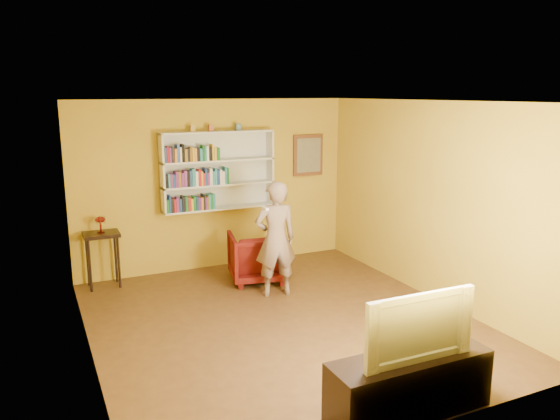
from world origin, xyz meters
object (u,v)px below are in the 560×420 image
at_px(console_table, 102,242).
at_px(ruby_lustre, 100,221).
at_px(person, 276,239).
at_px(television, 412,324).
at_px(armchair, 257,257).
at_px(bookshelf, 217,170).
at_px(tv_cabinet, 409,385).

bearing_deg(console_table, ruby_lustre, -63.43).
bearing_deg(person, console_table, -24.73).
relative_size(console_table, television, 0.76).
relative_size(armchair, person, 0.50).
height_order(bookshelf, console_table, bookshelf).
bearing_deg(armchair, bookshelf, -58.14).
relative_size(bookshelf, television, 1.67).
bearing_deg(tv_cabinet, armchair, 88.13).
relative_size(person, television, 1.51).
distance_m(console_table, tv_cabinet, 4.95).
bearing_deg(television, console_table, 115.03).
bearing_deg(console_table, bookshelf, 4.98).
xyz_separation_m(bookshelf, armchair, (0.31, -0.86, -1.22)).
xyz_separation_m(console_table, armchair, (2.14, -0.70, -0.31)).
distance_m(bookshelf, ruby_lustre, 1.93).
height_order(ruby_lustre, armchair, ruby_lustre).
distance_m(ruby_lustre, armchair, 2.34).
height_order(bookshelf, ruby_lustre, bookshelf).
bearing_deg(television, ruby_lustre, 115.03).
bearing_deg(tv_cabinet, console_table, 114.13).
height_order(console_table, television, television).
height_order(console_table, armchair, console_table).
height_order(bookshelf, television, bookshelf).
bearing_deg(console_table, person, -32.22).
bearing_deg(bookshelf, armchair, -70.23).
xyz_separation_m(bookshelf, television, (0.19, -4.66, -0.74)).
distance_m(armchair, person, 0.79).
bearing_deg(ruby_lustre, bookshelf, 4.98).
bearing_deg(armchair, person, 103.14).
height_order(console_table, tv_cabinet, console_table).
bearing_deg(console_table, television, -65.87).
xyz_separation_m(bookshelf, tv_cabinet, (0.19, -4.66, -1.32)).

